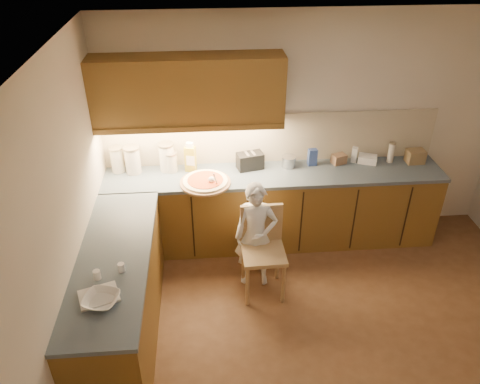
{
  "coord_description": "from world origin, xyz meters",
  "views": [
    {
      "loc": [
        -1.13,
        -2.76,
        3.47
      ],
      "look_at": [
        -0.8,
        1.2,
        1.0
      ],
      "focal_mm": 35.0,
      "sensor_mm": 36.0,
      "label": 1
    }
  ],
  "objects_px": {
    "pizza_on_board": "(206,182)",
    "child": "(256,236)",
    "wooden_chair": "(263,245)",
    "oil_jug": "(190,158)",
    "toaster": "(250,161)"
  },
  "relations": [
    {
      "from": "child",
      "to": "pizza_on_board",
      "type": "bearing_deg",
      "value": 138.48
    },
    {
      "from": "child",
      "to": "wooden_chair",
      "type": "relative_size",
      "value": 1.25
    },
    {
      "from": "child",
      "to": "oil_jug",
      "type": "relative_size",
      "value": 3.44
    },
    {
      "from": "child",
      "to": "wooden_chair",
      "type": "distance_m",
      "value": 0.12
    },
    {
      "from": "pizza_on_board",
      "to": "wooden_chair",
      "type": "height_order",
      "value": "pizza_on_board"
    },
    {
      "from": "child",
      "to": "toaster",
      "type": "distance_m",
      "value": 0.93
    },
    {
      "from": "wooden_chair",
      "to": "pizza_on_board",
      "type": "bearing_deg",
      "value": 130.1
    },
    {
      "from": "pizza_on_board",
      "to": "oil_jug",
      "type": "height_order",
      "value": "oil_jug"
    },
    {
      "from": "pizza_on_board",
      "to": "toaster",
      "type": "relative_size",
      "value": 1.71
    },
    {
      "from": "pizza_on_board",
      "to": "toaster",
      "type": "height_order",
      "value": "pizza_on_board"
    },
    {
      "from": "pizza_on_board",
      "to": "child",
      "type": "xyz_separation_m",
      "value": [
        0.49,
        -0.52,
        -0.35
      ]
    },
    {
      "from": "pizza_on_board",
      "to": "wooden_chair",
      "type": "bearing_deg",
      "value": -48.64
    },
    {
      "from": "child",
      "to": "wooden_chair",
      "type": "bearing_deg",
      "value": -52.6
    },
    {
      "from": "oil_jug",
      "to": "child",
      "type": "bearing_deg",
      "value": -52.11
    },
    {
      "from": "oil_jug",
      "to": "toaster",
      "type": "bearing_deg",
      "value": 0.01
    }
  ]
}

